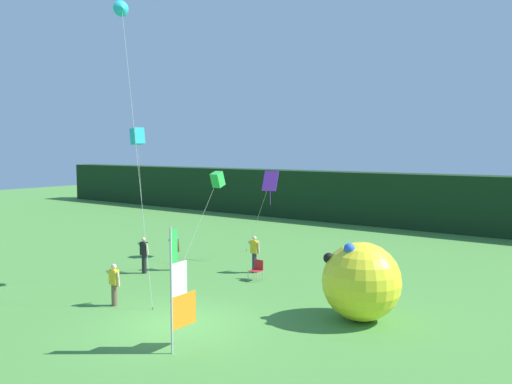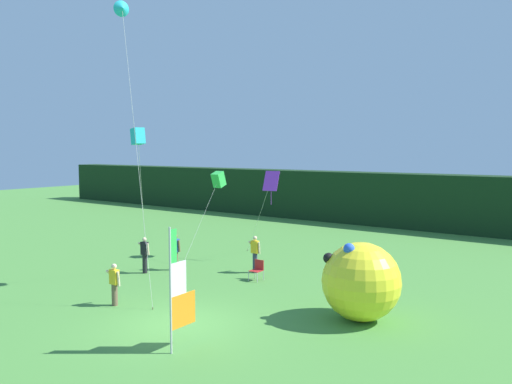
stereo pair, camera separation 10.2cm
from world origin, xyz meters
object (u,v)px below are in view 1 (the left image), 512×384
Objects in this scene: person_mid_field at (144,254)px; banner_flag at (179,291)px; person_near_banner at (254,253)px; person_far_left at (175,251)px; person_far_right at (114,283)px; kite_purple_diamond_3 at (270,183)px; kite_cyan_box_1 at (137,137)px; kite_green_box_2 at (218,180)px; folding_chair at (257,269)px; kite_cyan_delta_0 at (122,11)px; inflatable_balloon at (361,281)px.

banner_flag is at bearing -35.86° from person_mid_field.
person_far_left is at bearing -151.80° from person_near_banner.
kite_purple_diamond_3 is (0.23, 9.90, 3.21)m from person_far_right.
banner_flag is 2.09× the size of person_far_left.
kite_cyan_box_1 is 1.44× the size of kite_green_box_2.
kite_cyan_box_1 reaches higher than kite_purple_diamond_3.
folding_chair is at bearing 109.92° from banner_flag.
kite_cyan_delta_0 reaches higher than person_far_left.
inflatable_balloon is at bearing 60.20° from banner_flag.
inflatable_balloon reaches higher than folding_chair.
person_near_banner is 7.25m from person_far_right.
kite_cyan_box_1 is at bearing -46.40° from person_mid_field.
kite_green_box_2 is at bearing 155.09° from person_near_banner.
person_mid_field is 10.99m from inflatable_balloon.
inflatable_balloon is 0.24× the size of kite_cyan_delta_0.
kite_purple_diamond_3 reaches higher than folding_chair.
person_mid_field is 5.45m from folding_chair.
person_far_right is 0.24× the size of kite_cyan_box_1.
person_far_right reaches higher than folding_chair.
person_far_right is at bearing -109.10° from folding_chair.
banner_flag is at bearing -18.27° from person_far_right.
person_far_left is at bearing -169.27° from folding_chair.
person_far_right is at bearing -154.33° from inflatable_balloon.
kite_cyan_box_1 is at bearing -134.54° from folding_chair.
inflatable_balloon is (10.98, -0.14, 0.44)m from person_mid_field.
banner_flag is 1.32× the size of inflatable_balloon.
kite_green_box_2 reaches higher than person_near_banner.
banner_flag reaches higher than person_near_banner.
kite_purple_diamond_3 is (-4.70, 11.52, 2.31)m from banner_flag.
kite_purple_diamond_3 is (-1.02, 2.76, 3.12)m from person_near_banner.
person_near_banner is at bearing 130.80° from folding_chair.
inflatable_balloon is 10.84m from kite_cyan_box_1.
inflatable_balloon reaches higher than person_far_left.
person_far_left is at bearing -117.48° from kite_purple_diamond_3.
person_far_left is 5.74m from person_far_right.
person_near_banner is 0.64× the size of inflatable_balloon.
person_far_right is 10.41m from kite_purple_diamond_3.
banner_flag is 13.04m from kite_green_box_2.
folding_chair is (-2.81, 7.76, -1.23)m from banner_flag.
person_near_banner is 1.01× the size of person_far_left.
person_near_banner is 1.03× the size of person_mid_field.
inflatable_balloon is 6.43m from folding_chair.
person_far_right is at bearing -67.97° from person_far_left.
kite_cyan_box_1 is 7.91m from kite_purple_diamond_3.
person_far_right is 0.14× the size of kite_cyan_delta_0.
kite_purple_diamond_3 is (2.38, 4.58, 3.12)m from person_far_left.
person_near_banner is 1.11× the size of person_far_right.
kite_green_box_2 reaches higher than banner_flag.
person_mid_field reaches higher than folding_chair.
person_far_left is 6.03m from kite_purple_diamond_3.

